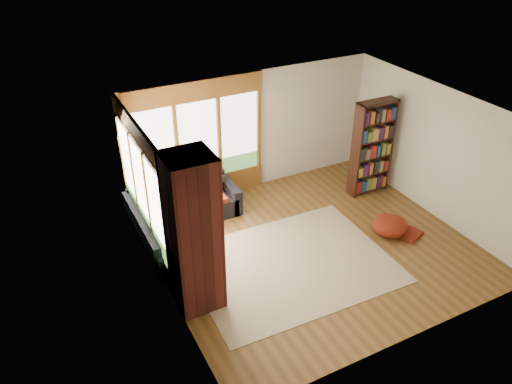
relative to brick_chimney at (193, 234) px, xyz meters
name	(u,v)px	position (x,y,z in m)	size (l,w,h in m)	color
floor	(313,246)	(2.40, 0.35, -1.30)	(5.50, 5.50, 0.00)	brown
ceiling	(323,115)	(2.40, 0.35, 1.30)	(5.50, 5.50, 0.00)	white
wall_back	(252,132)	(2.40, 2.85, 0.00)	(5.50, 0.04, 2.60)	silver
wall_front	(421,270)	(2.40, -2.15, 0.00)	(5.50, 0.04, 2.60)	silver
wall_left	(163,228)	(-0.35, 0.35, 0.00)	(0.04, 5.00, 2.60)	silver
wall_right	(437,153)	(5.15, 0.35, 0.00)	(0.04, 5.00, 2.60)	silver
windows_back	(199,142)	(1.20, 2.82, 0.05)	(2.82, 0.10, 1.90)	brown
windows_left	(142,189)	(-0.32, 1.55, 0.05)	(0.10, 2.62, 1.90)	brown
roller_blind	(128,147)	(-0.29, 2.38, 0.45)	(0.03, 0.72, 0.90)	#778355
brick_chimney	(193,234)	(0.00, 0.00, 0.00)	(0.70, 0.70, 2.60)	#471914
sectional_sofa	(180,214)	(0.45, 2.05, -1.00)	(2.20, 2.20, 0.80)	black
area_rug	(291,265)	(1.77, 0.08, -1.29)	(3.43, 2.62, 0.01)	beige
bookshelf	(372,148)	(4.54, 1.51, -0.27)	(0.89, 0.30, 2.07)	#331911
pouf	(390,225)	(3.91, 0.03, -1.11)	(0.67, 0.67, 0.36)	maroon
dog_tan	(182,187)	(0.59, 2.20, -0.50)	(1.06, 0.98, 0.52)	brown
dog_brindle	(176,209)	(0.24, 1.60, -0.56)	(0.49, 0.77, 0.41)	#321E16
throw_pillows	(182,192)	(0.53, 2.10, -0.55)	(1.98, 1.68, 0.45)	black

